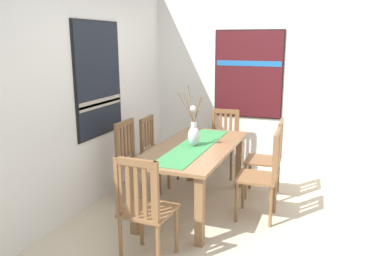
{
  "coord_description": "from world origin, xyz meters",
  "views": [
    {
      "loc": [
        -3.69,
        -0.76,
        1.9
      ],
      "look_at": [
        0.3,
        0.7,
        0.91
      ],
      "focal_mm": 35.49,
      "sensor_mm": 36.0,
      "label": 1
    }
  ],
  "objects_px": {
    "dining_table": "(194,156)",
    "centerpiece_vase": "(194,133)",
    "painting_on_back_wall": "(98,80)",
    "painting_on_side_wall": "(248,74)",
    "chair_0": "(223,141)",
    "chair_2": "(263,174)",
    "chair_4": "(268,158)",
    "chair_5": "(156,148)",
    "chair_1": "(145,208)",
    "chair_3": "(135,158)"
  },
  "relations": [
    {
      "from": "chair_4",
      "to": "painting_on_back_wall",
      "type": "height_order",
      "value": "painting_on_back_wall"
    },
    {
      "from": "chair_0",
      "to": "chair_5",
      "type": "height_order",
      "value": "chair_0"
    },
    {
      "from": "centerpiece_vase",
      "to": "chair_0",
      "type": "xyz_separation_m",
      "value": [
        1.21,
        -0.01,
        -0.39
      ]
    },
    {
      "from": "chair_5",
      "to": "dining_table",
      "type": "bearing_deg",
      "value": -126.98
    },
    {
      "from": "chair_1",
      "to": "painting_on_back_wall",
      "type": "bearing_deg",
      "value": 45.46
    },
    {
      "from": "chair_0",
      "to": "chair_3",
      "type": "distance_m",
      "value": 1.44
    },
    {
      "from": "dining_table",
      "to": "chair_2",
      "type": "distance_m",
      "value": 0.79
    },
    {
      "from": "dining_table",
      "to": "chair_1",
      "type": "distance_m",
      "value": 1.22
    },
    {
      "from": "painting_on_back_wall",
      "to": "painting_on_side_wall",
      "type": "relative_size",
      "value": 1.05
    },
    {
      "from": "chair_5",
      "to": "painting_on_back_wall",
      "type": "height_order",
      "value": "painting_on_back_wall"
    },
    {
      "from": "chair_2",
      "to": "chair_3",
      "type": "relative_size",
      "value": 1.02
    },
    {
      "from": "chair_0",
      "to": "painting_on_back_wall",
      "type": "xyz_separation_m",
      "value": [
        -1.29,
        1.17,
        0.95
      ]
    },
    {
      "from": "chair_2",
      "to": "painting_on_side_wall",
      "type": "xyz_separation_m",
      "value": [
        1.63,
        0.53,
        0.91
      ]
    },
    {
      "from": "chair_3",
      "to": "chair_4",
      "type": "xyz_separation_m",
      "value": [
        0.61,
        -1.5,
        -0.01
      ]
    },
    {
      "from": "chair_2",
      "to": "chair_5",
      "type": "height_order",
      "value": "chair_2"
    },
    {
      "from": "dining_table",
      "to": "chair_3",
      "type": "relative_size",
      "value": 1.82
    },
    {
      "from": "centerpiece_vase",
      "to": "chair_2",
      "type": "relative_size",
      "value": 0.7
    },
    {
      "from": "chair_0",
      "to": "chair_5",
      "type": "relative_size",
      "value": 1.03
    },
    {
      "from": "centerpiece_vase",
      "to": "chair_5",
      "type": "bearing_deg",
      "value": 52.95
    },
    {
      "from": "dining_table",
      "to": "chair_2",
      "type": "xyz_separation_m",
      "value": [
        -0.02,
        -0.78,
        -0.12
      ]
    },
    {
      "from": "chair_0",
      "to": "chair_2",
      "type": "height_order",
      "value": "chair_2"
    },
    {
      "from": "chair_2",
      "to": "painting_on_side_wall",
      "type": "relative_size",
      "value": 0.78
    },
    {
      "from": "chair_5",
      "to": "painting_on_back_wall",
      "type": "xyz_separation_m",
      "value": [
        -0.64,
        0.43,
        0.97
      ]
    },
    {
      "from": "chair_1",
      "to": "chair_4",
      "type": "distance_m",
      "value": 1.97
    },
    {
      "from": "painting_on_back_wall",
      "to": "chair_1",
      "type": "bearing_deg",
      "value": -134.54
    },
    {
      "from": "chair_1",
      "to": "painting_on_back_wall",
      "type": "relative_size",
      "value": 0.74
    },
    {
      "from": "chair_2",
      "to": "chair_3",
      "type": "height_order",
      "value": "chair_2"
    },
    {
      "from": "chair_3",
      "to": "chair_4",
      "type": "bearing_deg",
      "value": -67.95
    },
    {
      "from": "painting_on_side_wall",
      "to": "chair_1",
      "type": "bearing_deg",
      "value": 174.66
    },
    {
      "from": "dining_table",
      "to": "painting_on_side_wall",
      "type": "height_order",
      "value": "painting_on_side_wall"
    },
    {
      "from": "dining_table",
      "to": "chair_5",
      "type": "xyz_separation_m",
      "value": [
        0.55,
        0.74,
        -0.14
      ]
    },
    {
      "from": "dining_table",
      "to": "chair_0",
      "type": "xyz_separation_m",
      "value": [
        1.21,
        -0.01,
        -0.13
      ]
    },
    {
      "from": "chair_2",
      "to": "chair_0",
      "type": "bearing_deg",
      "value": 32.28
    },
    {
      "from": "chair_5",
      "to": "painting_on_side_wall",
      "type": "distance_m",
      "value": 1.72
    },
    {
      "from": "chair_5",
      "to": "painting_on_side_wall",
      "type": "bearing_deg",
      "value": -43.22
    },
    {
      "from": "chair_1",
      "to": "chair_2",
      "type": "xyz_separation_m",
      "value": [
        1.2,
        -0.79,
        -0.01
      ]
    },
    {
      "from": "centerpiece_vase",
      "to": "painting_on_back_wall",
      "type": "height_order",
      "value": "painting_on_back_wall"
    },
    {
      "from": "centerpiece_vase",
      "to": "chair_2",
      "type": "xyz_separation_m",
      "value": [
        -0.02,
        -0.79,
        -0.38
      ]
    },
    {
      "from": "dining_table",
      "to": "centerpiece_vase",
      "type": "relative_size",
      "value": 2.53
    },
    {
      "from": "chair_5",
      "to": "chair_4",
      "type": "bearing_deg",
      "value": -88.02
    },
    {
      "from": "chair_5",
      "to": "painting_on_side_wall",
      "type": "xyz_separation_m",
      "value": [
        1.06,
        -0.99,
        0.93
      ]
    },
    {
      "from": "chair_1",
      "to": "painting_on_side_wall",
      "type": "distance_m",
      "value": 2.98
    },
    {
      "from": "dining_table",
      "to": "painting_on_side_wall",
      "type": "distance_m",
      "value": 1.82
    },
    {
      "from": "chair_5",
      "to": "chair_1",
      "type": "bearing_deg",
      "value": -157.65
    },
    {
      "from": "dining_table",
      "to": "chair_2",
      "type": "bearing_deg",
      "value": -91.46
    },
    {
      "from": "centerpiece_vase",
      "to": "chair_1",
      "type": "distance_m",
      "value": 1.28
    },
    {
      "from": "chair_2",
      "to": "painting_on_side_wall",
      "type": "bearing_deg",
      "value": 17.89
    },
    {
      "from": "centerpiece_vase",
      "to": "chair_1",
      "type": "relative_size",
      "value": 0.7
    },
    {
      "from": "chair_1",
      "to": "chair_5",
      "type": "height_order",
      "value": "chair_1"
    },
    {
      "from": "dining_table",
      "to": "chair_4",
      "type": "xyz_separation_m",
      "value": [
        0.61,
        -0.74,
        -0.13
      ]
    }
  ]
}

